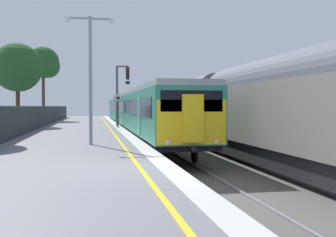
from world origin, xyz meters
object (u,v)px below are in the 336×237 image
(background_tree_centre, at_px, (44,64))
(signal_gantry, at_px, (121,88))
(platform_lamp_mid, at_px, (91,69))
(freight_train_adjacent_track, at_px, (190,107))
(commuter_train_at_platform, at_px, (134,110))
(background_tree_right, at_px, (17,69))
(speed_limit_sign, at_px, (118,106))

(background_tree_centre, bearing_deg, signal_gantry, -63.53)
(platform_lamp_mid, xyz_separation_m, background_tree_centre, (-5.36, 30.05, 3.29))
(signal_gantry, bearing_deg, freight_train_adjacent_track, -12.97)
(commuter_train_at_platform, height_order, background_tree_centre, background_tree_centre)
(platform_lamp_mid, xyz_separation_m, background_tree_right, (-6.03, 17.16, 1.51))
(freight_train_adjacent_track, height_order, signal_gantry, signal_gantry)
(background_tree_centre, xyz_separation_m, background_tree_right, (-0.67, -12.89, -1.77))
(background_tree_centre, bearing_deg, freight_train_adjacent_track, -51.69)
(commuter_train_at_platform, relative_size, background_tree_right, 6.19)
(background_tree_centre, bearing_deg, background_tree_right, -92.96)
(commuter_train_at_platform, relative_size, speed_limit_sign, 16.69)
(signal_gantry, distance_m, speed_limit_sign, 3.24)
(speed_limit_sign, bearing_deg, commuter_train_at_platform, 73.76)
(signal_gantry, distance_m, platform_lamp_mid, 14.89)
(platform_lamp_mid, bearing_deg, commuter_train_at_platform, 78.38)
(background_tree_right, bearing_deg, freight_train_adjacent_track, -15.05)
(commuter_train_at_platform, distance_m, background_tree_right, 10.41)
(commuter_train_at_platform, height_order, background_tree_right, background_tree_right)
(commuter_train_at_platform, bearing_deg, platform_lamp_mid, -101.62)
(signal_gantry, distance_m, background_tree_right, 8.81)
(freight_train_adjacent_track, relative_size, background_tree_right, 6.56)
(signal_gantry, xyz_separation_m, speed_limit_sign, (-0.38, -2.88, -1.43))
(platform_lamp_mid, height_order, background_tree_centre, background_tree_centre)
(freight_train_adjacent_track, bearing_deg, background_tree_centre, 128.31)
(speed_limit_sign, xyz_separation_m, platform_lamp_mid, (-1.89, -11.84, 1.59))
(signal_gantry, distance_m, background_tree_centre, 17.47)
(commuter_train_at_platform, height_order, freight_train_adjacent_track, freight_train_adjacent_track)
(platform_lamp_mid, distance_m, background_tree_centre, 30.70)
(background_tree_right, bearing_deg, signal_gantry, -16.41)
(background_tree_centre, bearing_deg, commuter_train_at_platform, -52.52)
(speed_limit_sign, relative_size, background_tree_right, 0.37)
(background_tree_centre, bearing_deg, speed_limit_sign, -68.27)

